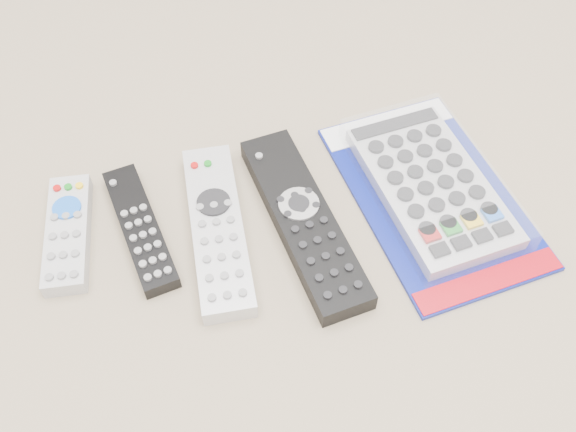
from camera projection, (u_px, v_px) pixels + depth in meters
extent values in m
plane|color=gray|center=(261.00, 210.00, 0.75)|extent=(5.00, 5.00, 0.00)
cube|color=#A9A9AB|center=(68.00, 233.00, 0.71)|extent=(0.06, 0.15, 0.02)
cylinder|color=blue|center=(67.00, 208.00, 0.72)|extent=(0.04, 0.04, 0.00)
cube|color=black|center=(140.00, 227.00, 0.72)|extent=(0.07, 0.18, 0.02)
cube|color=silver|center=(217.00, 228.00, 0.72)|extent=(0.07, 0.23, 0.02)
cylinder|color=black|center=(214.00, 202.00, 0.72)|extent=(0.04, 0.04, 0.00)
cube|color=black|center=(303.00, 219.00, 0.72)|extent=(0.09, 0.26, 0.02)
cylinder|color=silver|center=(299.00, 204.00, 0.72)|extent=(0.05, 0.05, 0.00)
cube|color=navy|center=(431.00, 195.00, 0.76)|extent=(0.20, 0.30, 0.01)
cube|color=white|center=(387.00, 124.00, 0.82)|extent=(0.17, 0.05, 0.00)
cube|color=#AD0C18|center=(488.00, 281.00, 0.68)|extent=(0.17, 0.04, 0.00)
cube|color=silver|center=(431.00, 186.00, 0.75)|extent=(0.14, 0.23, 0.02)
cube|color=white|center=(432.00, 182.00, 0.74)|extent=(0.16, 0.25, 0.03)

